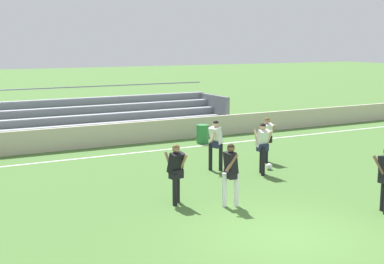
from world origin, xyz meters
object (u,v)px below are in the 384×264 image
(player_white_pressing_high, at_px, (216,141))
(player_white_challenging, at_px, (267,136))
(player_white_dropping_back, at_px, (263,144))
(soccer_ball, at_px, (269,167))
(trash_bin, at_px, (203,134))
(player_dark_overlapping, at_px, (176,169))
(bleacher_stand, at_px, (26,121))
(player_dark_on_ball, at_px, (231,169))

(player_white_pressing_high, height_order, player_white_challenging, player_white_pressing_high)
(player_white_dropping_back, distance_m, player_white_pressing_high, 1.61)
(player_white_pressing_high, xyz_separation_m, soccer_ball, (1.67, -0.79, -0.92))
(trash_bin, relative_size, player_white_dropping_back, 0.47)
(player_white_pressing_high, xyz_separation_m, player_dark_overlapping, (-2.87, -2.74, -0.06))
(player_white_pressing_high, bearing_deg, player_dark_overlapping, -136.26)
(bleacher_stand, distance_m, player_dark_overlapping, 11.26)
(trash_bin, bearing_deg, player_white_pressing_high, -114.21)
(trash_bin, xyz_separation_m, player_dark_on_ball, (-3.74, -8.15, 0.61))
(trash_bin, relative_size, player_white_challenging, 0.49)
(bleacher_stand, xyz_separation_m, player_white_challenging, (6.86, -8.17, 0.07))
(player_dark_overlapping, bearing_deg, soccer_ball, 23.31)
(trash_bin, distance_m, player_dark_on_ball, 8.99)
(bleacher_stand, height_order, player_white_pressing_high, bleacher_stand)
(bleacher_stand, height_order, player_white_dropping_back, bleacher_stand)
(player_white_pressing_high, distance_m, player_dark_on_ball, 4.01)
(bleacher_stand, height_order, player_dark_on_ball, bleacher_stand)
(player_dark_on_ball, bearing_deg, trash_bin, 65.36)
(trash_bin, distance_m, player_white_dropping_back, 5.82)
(bleacher_stand, distance_m, player_white_dropping_back, 11.13)
(player_dark_on_ball, distance_m, soccer_ball, 4.50)
(trash_bin, bearing_deg, player_dark_on_ball, -114.64)
(trash_bin, xyz_separation_m, player_dark_overlapping, (-4.90, -7.27, 0.57))
(player_dark_overlapping, height_order, soccer_ball, player_dark_overlapping)
(bleacher_stand, bearing_deg, player_dark_on_ball, -76.48)
(bleacher_stand, distance_m, player_white_pressing_high, 9.56)
(player_dark_overlapping, relative_size, soccer_ball, 7.43)
(player_white_challenging, bearing_deg, player_dark_on_ball, -135.93)
(trash_bin, bearing_deg, player_dark_overlapping, -124.00)
(trash_bin, xyz_separation_m, soccer_ball, (-0.37, -5.31, -0.29))
(soccer_ball, bearing_deg, player_white_dropping_back, -145.79)
(bleacher_stand, bearing_deg, player_white_dropping_back, -59.33)
(player_white_pressing_high, height_order, player_dark_on_ball, player_white_pressing_high)
(player_dark_overlapping, bearing_deg, player_white_challenging, 29.97)
(player_white_challenging, bearing_deg, player_white_dropping_back, -130.20)
(bleacher_stand, distance_m, soccer_ball, 11.14)
(player_white_dropping_back, bearing_deg, player_white_challenging, 49.80)
(player_dark_overlapping, distance_m, player_dark_on_ball, 1.46)
(player_white_dropping_back, xyz_separation_m, player_dark_on_ball, (-2.79, -2.44, -0.01))
(player_dark_on_ball, bearing_deg, player_white_challenging, 44.07)
(trash_bin, relative_size, player_dark_overlapping, 0.49)
(player_dark_on_ball, xyz_separation_m, player_white_challenging, (3.98, 3.85, -0.04))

